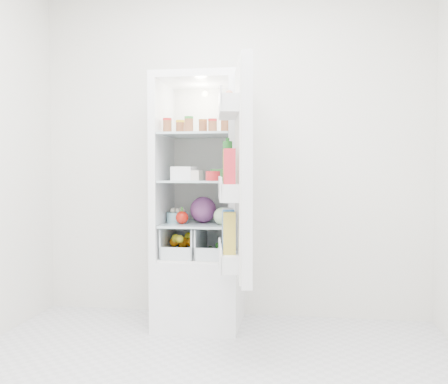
% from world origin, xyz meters
% --- Properties ---
extents(room_walls, '(3.02, 3.02, 2.61)m').
position_xyz_m(room_walls, '(0.00, 0.00, 1.59)').
color(room_walls, silver).
rests_on(room_walls, ground).
extents(refrigerator, '(0.60, 0.60, 1.80)m').
position_xyz_m(refrigerator, '(-0.20, 1.25, 0.67)').
color(refrigerator, white).
rests_on(refrigerator, ground).
extents(shelf_low, '(0.49, 0.53, 0.01)m').
position_xyz_m(shelf_low, '(-0.20, 1.19, 0.74)').
color(shelf_low, '#ADC4CA').
rests_on(shelf_low, refrigerator).
extents(shelf_mid, '(0.49, 0.53, 0.02)m').
position_xyz_m(shelf_mid, '(-0.20, 1.19, 1.05)').
color(shelf_mid, '#ADC4CA').
rests_on(shelf_mid, refrigerator).
extents(shelf_top, '(0.49, 0.53, 0.02)m').
position_xyz_m(shelf_top, '(-0.20, 1.19, 1.38)').
color(shelf_top, '#ADC4CA').
rests_on(shelf_top, refrigerator).
extents(crisper_left, '(0.23, 0.46, 0.22)m').
position_xyz_m(crisper_left, '(-0.32, 1.19, 0.61)').
color(crisper_left, silver).
rests_on(crisper_left, refrigerator).
extents(crisper_right, '(0.23, 0.46, 0.22)m').
position_xyz_m(crisper_right, '(-0.08, 1.19, 0.61)').
color(crisper_right, silver).
rests_on(crisper_right, refrigerator).
extents(condiment_jars, '(0.46, 0.32, 0.08)m').
position_xyz_m(condiment_jars, '(-0.22, 1.10, 1.43)').
color(condiment_jars, '#B21919').
rests_on(condiment_jars, shelf_top).
extents(squeeze_bottle, '(0.07, 0.07, 0.18)m').
position_xyz_m(squeeze_bottle, '(-0.05, 1.30, 1.48)').
color(squeeze_bottle, white).
rests_on(squeeze_bottle, shelf_top).
extents(tub_white, '(0.17, 0.17, 0.10)m').
position_xyz_m(tub_white, '(-0.29, 1.09, 1.11)').
color(tub_white, white).
rests_on(tub_white, shelf_mid).
extents(tub_cream, '(0.13, 0.13, 0.07)m').
position_xyz_m(tub_cream, '(-0.22, 1.07, 1.09)').
color(tub_cream, beige).
rests_on(tub_cream, shelf_mid).
extents(tin_red, '(0.12, 0.12, 0.06)m').
position_xyz_m(tin_red, '(-0.06, 0.96, 1.09)').
color(tin_red, red).
rests_on(tin_red, shelf_mid).
extents(tub_green, '(0.12, 0.15, 0.08)m').
position_xyz_m(tub_green, '(-0.05, 1.20, 1.10)').
color(tub_green, '#3B823B').
rests_on(tub_green, shelf_mid).
extents(red_cabbage, '(0.19, 0.19, 0.19)m').
position_xyz_m(red_cabbage, '(-0.18, 1.21, 0.84)').
color(red_cabbage, '#561D54').
rests_on(red_cabbage, shelf_low).
extents(bell_pepper, '(0.09, 0.09, 0.09)m').
position_xyz_m(bell_pepper, '(-0.31, 1.09, 0.79)').
color(bell_pepper, red).
rests_on(bell_pepper, shelf_low).
extents(mushroom_bowl, '(0.19, 0.19, 0.07)m').
position_xyz_m(mushroom_bowl, '(-0.36, 1.20, 0.78)').
color(mushroom_bowl, '#89BDCD').
rests_on(mushroom_bowl, shelf_low).
extents(salad_bag, '(0.12, 0.12, 0.12)m').
position_xyz_m(salad_bag, '(-0.02, 1.07, 0.81)').
color(salad_bag, '#A0BC8D').
rests_on(salad_bag, shelf_low).
extents(citrus_pile, '(0.20, 0.31, 0.16)m').
position_xyz_m(citrus_pile, '(-0.33, 1.15, 0.59)').
color(citrus_pile, orange).
rests_on(citrus_pile, refrigerator).
extents(veg_pile, '(0.16, 0.30, 0.10)m').
position_xyz_m(veg_pile, '(-0.07, 1.18, 0.56)').
color(veg_pile, '#1B4E1A').
rests_on(veg_pile, refrigerator).
extents(fridge_door, '(0.26, 0.60, 1.30)m').
position_xyz_m(fridge_door, '(0.15, 0.61, 1.09)').
color(fridge_door, white).
rests_on(fridge_door, refrigerator).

